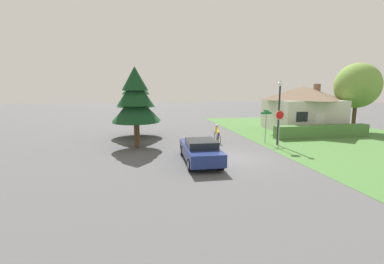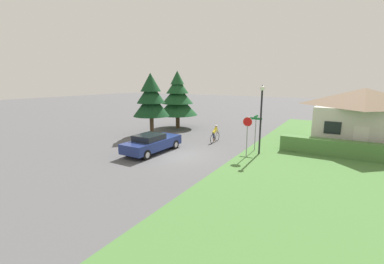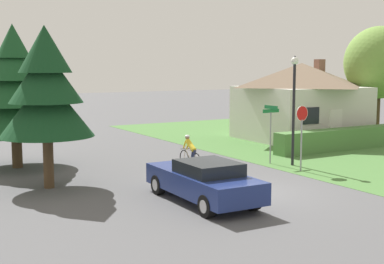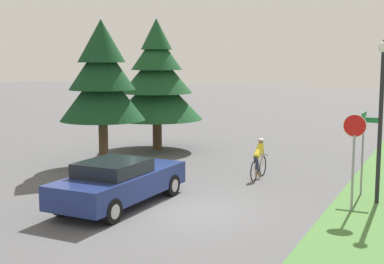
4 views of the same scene
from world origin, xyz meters
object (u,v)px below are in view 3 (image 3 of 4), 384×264
(deciduous_tree_right, at_px, (379,63))
(street_name_sign, at_px, (271,123))
(sedan_left_lane, at_px, (204,181))
(cottage_house, at_px, (301,100))
(conifer_tall_near, at_px, (46,90))
(stop_sign, at_px, (302,126))
(conifer_tall_far, at_px, (15,92))
(cyclist, at_px, (190,152))
(street_lamp, at_px, (294,95))

(deciduous_tree_right, bearing_deg, street_name_sign, -160.55)
(sedan_left_lane, distance_m, street_name_sign, 7.65)
(cottage_house, relative_size, conifer_tall_near, 1.22)
(sedan_left_lane, height_order, deciduous_tree_right, deciduous_tree_right)
(stop_sign, height_order, conifer_tall_far, conifer_tall_far)
(conifer_tall_near, bearing_deg, sedan_left_lane, -50.82)
(conifer_tall_near, bearing_deg, cyclist, 5.59)
(street_lamp, bearing_deg, cyclist, 158.40)
(street_lamp, bearing_deg, cottage_house, 46.19)
(cyclist, bearing_deg, conifer_tall_far, 57.46)
(cottage_house, xyz_separation_m, cyclist, (-10.43, -4.76, -1.67))
(conifer_tall_far, relative_size, deciduous_tree_right, 0.90)
(stop_sign, bearing_deg, deciduous_tree_right, -154.72)
(cottage_house, xyz_separation_m, sedan_left_lane, (-12.94, -9.95, -1.66))
(stop_sign, relative_size, street_lamp, 0.57)
(street_lamp, xyz_separation_m, conifer_tall_far, (-10.61, 5.64, 0.16))
(street_name_sign, height_order, conifer_tall_near, conifer_tall_near)
(cyclist, distance_m, conifer_tall_far, 7.92)
(street_lamp, xyz_separation_m, street_name_sign, (-0.58, 0.85, -1.28))
(conifer_tall_near, height_order, conifer_tall_far, conifer_tall_far)
(cottage_house, relative_size, street_lamp, 1.47)
(cottage_house, height_order, sedan_left_lane, cottage_house)
(cottage_house, bearing_deg, conifer_tall_far, -175.23)
(stop_sign, xyz_separation_m, conifer_tall_near, (-9.96, 2.22, 1.65))
(cyclist, distance_m, stop_sign, 4.82)
(cottage_house, bearing_deg, street_lamp, -131.78)
(deciduous_tree_right, bearing_deg, conifer_tall_far, 178.27)
(conifer_tall_far, bearing_deg, cottage_house, 2.74)
(conifer_tall_far, xyz_separation_m, deciduous_tree_right, (21.74, -0.66, 1.32))
(street_name_sign, bearing_deg, deciduous_tree_right, 19.45)
(stop_sign, relative_size, conifer_tall_far, 0.45)
(stop_sign, relative_size, deciduous_tree_right, 0.40)
(cottage_house, xyz_separation_m, stop_sign, (-6.72, -7.59, -0.46))
(cottage_house, distance_m, conifer_tall_near, 17.56)
(sedan_left_lane, height_order, street_lamp, street_lamp)
(street_name_sign, bearing_deg, conifer_tall_far, 154.49)
(cottage_house, xyz_separation_m, conifer_tall_far, (-16.79, -0.80, 0.90))
(street_name_sign, xyz_separation_m, conifer_tall_far, (-10.04, 4.79, 1.44))
(sedan_left_lane, distance_m, street_lamp, 7.99)
(stop_sign, bearing_deg, street_name_sign, -91.53)
(sedan_left_lane, distance_m, deciduous_tree_right, 20.18)
(conifer_tall_near, bearing_deg, stop_sign, -12.58)
(street_lamp, height_order, street_name_sign, street_lamp)
(cottage_house, distance_m, stop_sign, 10.15)
(cyclist, distance_m, deciduous_tree_right, 16.19)
(cottage_house, xyz_separation_m, conifer_tall_near, (-16.68, -5.37, 1.19))
(cottage_house, relative_size, street_name_sign, 2.69)
(sedan_left_lane, distance_m, conifer_tall_near, 6.56)
(street_name_sign, bearing_deg, cottage_house, 39.63)
(deciduous_tree_right, bearing_deg, cottage_house, 163.54)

